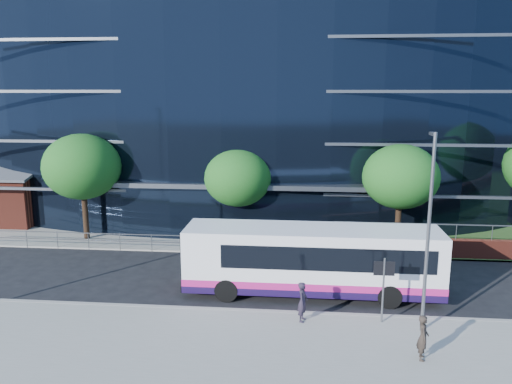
# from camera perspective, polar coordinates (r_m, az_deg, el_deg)

# --- Properties ---
(ground) EXTENTS (200.00, 200.00, 0.00)m
(ground) POSITION_cam_1_polar(r_m,az_deg,el_deg) (23.52, 2.35, -12.75)
(ground) COLOR black
(ground) RESTS_ON ground
(pavement_near) EXTENTS (80.00, 8.00, 0.15)m
(pavement_near) POSITION_cam_1_polar(r_m,az_deg,el_deg) (19.05, 1.49, -18.74)
(pavement_near) COLOR gray
(pavement_near) RESTS_ON ground
(kerb) EXTENTS (80.00, 0.25, 0.16)m
(kerb) POSITION_cam_1_polar(r_m,az_deg,el_deg) (22.58, 2.21, -13.61)
(kerb) COLOR gray
(kerb) RESTS_ON ground
(yellow_line_outer) EXTENTS (80.00, 0.08, 0.01)m
(yellow_line_outer) POSITION_cam_1_polar(r_m,az_deg,el_deg) (22.79, 2.23, -13.56)
(yellow_line_outer) COLOR gold
(yellow_line_outer) RESTS_ON ground
(yellow_line_inner) EXTENTS (80.00, 0.08, 0.01)m
(yellow_line_inner) POSITION_cam_1_polar(r_m,az_deg,el_deg) (22.93, 2.26, -13.41)
(yellow_line_inner) COLOR gold
(yellow_line_inner) RESTS_ON ground
(far_forecourt) EXTENTS (50.00, 8.00, 0.10)m
(far_forecourt) POSITION_cam_1_polar(r_m,az_deg,el_deg) (34.54, -6.67, -4.70)
(far_forecourt) COLOR gray
(far_forecourt) RESTS_ON ground
(glass_office) EXTENTS (44.00, 23.10, 16.00)m
(glass_office) POSITION_cam_1_polar(r_m,az_deg,el_deg) (42.59, -1.47, 9.31)
(glass_office) COLOR black
(glass_office) RESTS_ON ground
(guard_railings) EXTENTS (24.00, 0.05, 1.10)m
(guard_railings) POSITION_cam_1_polar(r_m,az_deg,el_deg) (31.11, -11.86, -5.23)
(guard_railings) COLOR slate
(guard_railings) RESTS_ON ground
(street_sign) EXTENTS (0.85, 0.09, 2.80)m
(street_sign) POSITION_cam_1_polar(r_m,az_deg,el_deg) (21.48, 14.40, -9.35)
(street_sign) COLOR slate
(street_sign) RESTS_ON pavement_near
(tree_far_a) EXTENTS (4.95, 4.95, 6.98)m
(tree_far_a) POSITION_cam_1_polar(r_m,az_deg,el_deg) (33.85, -19.26, 2.74)
(tree_far_a) COLOR black
(tree_far_a) RESTS_ON ground
(tree_far_b) EXTENTS (4.29, 4.29, 6.05)m
(tree_far_b) POSITION_cam_1_polar(r_m,az_deg,el_deg) (31.65, -2.09, 1.61)
(tree_far_b) COLOR black
(tree_far_b) RESTS_ON ground
(tree_far_c) EXTENTS (4.62, 4.62, 6.51)m
(tree_far_c) POSITION_cam_1_polar(r_m,az_deg,el_deg) (31.40, 16.20, 1.68)
(tree_far_c) COLOR black
(tree_far_c) RESTS_ON ground
(tree_dist_e) EXTENTS (4.62, 4.62, 6.51)m
(tree_dist_e) POSITION_cam_1_polar(r_m,az_deg,el_deg) (65.74, 25.93, 5.94)
(tree_dist_e) COLOR black
(tree_dist_e) RESTS_ON ground
(streetlight_east) EXTENTS (0.15, 0.77, 8.00)m
(streetlight_east) POSITION_cam_1_polar(r_m,az_deg,el_deg) (20.53, 19.11, -3.88)
(streetlight_east) COLOR slate
(streetlight_east) RESTS_ON pavement_near
(city_bus) EXTENTS (12.16, 2.83, 3.28)m
(city_bus) POSITION_cam_1_polar(r_m,az_deg,el_deg) (24.16, 6.64, -7.70)
(city_bus) COLOR white
(city_bus) RESTS_ON ground
(pedestrian) EXTENTS (0.52, 0.69, 1.71)m
(pedestrian) POSITION_cam_1_polar(r_m,az_deg,el_deg) (21.43, 5.36, -12.38)
(pedestrian) COLOR #261E2E
(pedestrian) RESTS_ON pavement_near
(pedestrian_b) EXTENTS (0.47, 0.65, 1.68)m
(pedestrian_b) POSITION_cam_1_polar(r_m,az_deg,el_deg) (19.55, 18.54, -15.48)
(pedestrian_b) COLOR #2D251F
(pedestrian_b) RESTS_ON pavement_near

